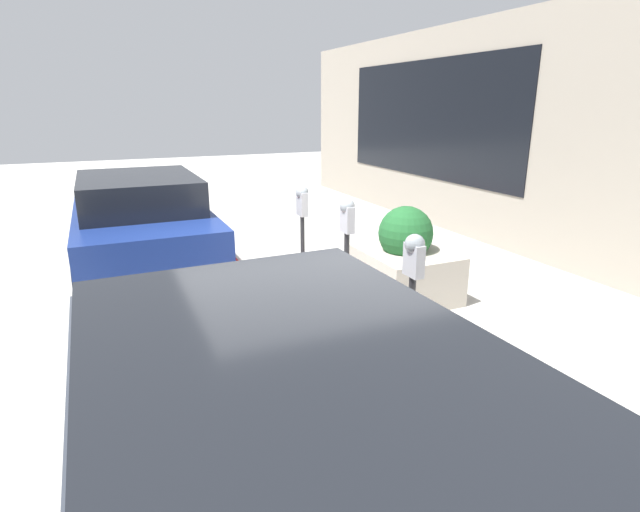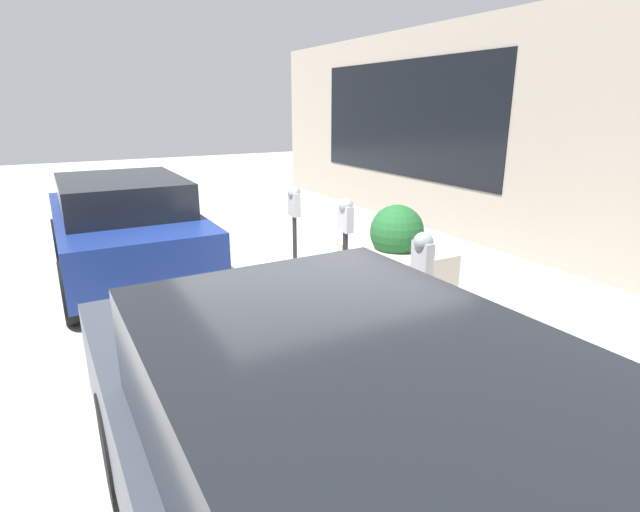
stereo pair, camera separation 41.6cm
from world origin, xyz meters
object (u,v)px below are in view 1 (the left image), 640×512
Objects in this scene: parking_meter_nearest at (413,276)px; planter_box at (404,262)px; parked_car_front at (293,499)px; parked_car_middle at (141,223)px; parking_meter_second at (347,234)px; parking_meter_middle at (302,213)px.

parking_meter_nearest is 1.11× the size of planter_box.
planter_box is 4.60m from parked_car_front.
parked_car_middle is at bearing 0.11° from parked_car_front.
parking_meter_nearest is 2.30m from planter_box.
parking_meter_second is 1.02× the size of parking_meter_middle.
parked_car_middle reaches higher than parking_meter_nearest.
parking_meter_second is 0.31× the size of parked_car_front.
parked_car_front is (-1.66, 1.72, -0.22)m from parking_meter_nearest.
parking_meter_middle is at bearing -132.42° from parked_car_middle.
parked_car_middle is at bearing 47.54° from parking_meter_middle.
parked_car_middle is at bearing 33.56° from parking_meter_second.
planter_box is 3.76m from parked_car_middle.
parking_meter_middle is at bearing -23.50° from parked_car_front.
parking_meter_middle is 2.48m from parked_car_middle.
planter_box is (-0.57, -1.19, -0.64)m from parking_meter_middle.
parking_meter_second is 3.39m from parked_car_middle.
parked_car_front is 5.79m from parked_car_middle.
parking_meter_nearest is 0.97× the size of parking_meter_middle.
parking_meter_middle reaches higher than parking_meter_nearest.
parked_car_middle is (2.23, 3.00, 0.33)m from planter_box.
parking_meter_nearest is 2.46m from parking_meter_middle.
parking_meter_nearest is at bearing -46.81° from parked_car_front.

